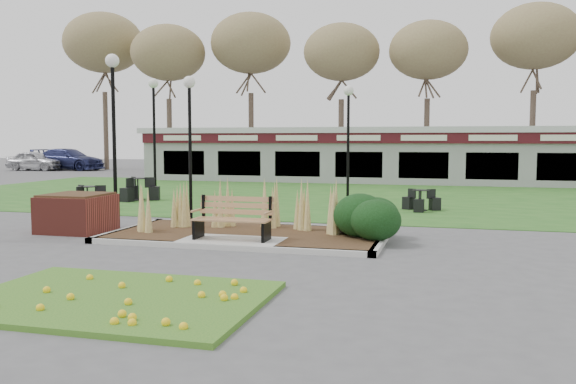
% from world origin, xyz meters
% --- Properties ---
extents(ground, '(100.00, 100.00, 0.00)m').
position_xyz_m(ground, '(0.00, 0.00, 0.00)').
color(ground, '#515154').
rests_on(ground, ground).
extents(lawn, '(34.00, 16.00, 0.02)m').
position_xyz_m(lawn, '(0.00, 12.00, 0.01)').
color(lawn, '#245D1D').
rests_on(lawn, ground).
extents(flower_bed, '(4.20, 3.00, 0.16)m').
position_xyz_m(flower_bed, '(0.00, -4.60, 0.07)').
color(flower_bed, '#2D6A1E').
rests_on(flower_bed, ground).
extents(planting_bed, '(6.75, 3.40, 1.27)m').
position_xyz_m(planting_bed, '(1.27, 1.35, 0.37)').
color(planting_bed, '#332114').
rests_on(planting_bed, ground).
extents(park_bench, '(1.70, 0.66, 0.93)m').
position_xyz_m(park_bench, '(0.00, 0.25, 0.59)').
color(park_bench, '#A17D49').
rests_on(park_bench, ground).
extents(brick_planter, '(1.50, 1.50, 0.95)m').
position_xyz_m(brick_planter, '(-4.40, 1.00, 0.48)').
color(brick_planter, maroon).
rests_on(brick_planter, ground).
extents(food_pavilion, '(24.60, 3.40, 2.90)m').
position_xyz_m(food_pavilion, '(0.00, 19.96, 1.48)').
color(food_pavilion, '#98989A').
rests_on(food_pavilion, ground).
extents(tree_backdrop, '(47.24, 5.24, 10.36)m').
position_xyz_m(tree_backdrop, '(0.00, 28.00, 8.36)').
color(tree_backdrop, '#47382B').
rests_on(tree_backdrop, ground).
extents(lamp_post_near_right, '(0.33, 0.33, 4.03)m').
position_xyz_m(lamp_post_near_right, '(-2.50, 3.60, 2.94)').
color(lamp_post_near_right, black).
rests_on(lamp_post_near_right, ground).
extents(lamp_post_mid_left, '(0.39, 0.39, 4.72)m').
position_xyz_m(lamp_post_mid_left, '(-4.86, 3.58, 3.44)').
color(lamp_post_mid_left, black).
rests_on(lamp_post_mid_left, ground).
extents(lamp_post_mid_right, '(0.34, 0.34, 4.07)m').
position_xyz_m(lamp_post_mid_right, '(1.18, 8.16, 2.97)').
color(lamp_post_mid_right, black).
rests_on(lamp_post_mid_right, ground).
extents(lamp_post_far_left, '(0.39, 0.39, 4.69)m').
position_xyz_m(lamp_post_far_left, '(-6.94, 10.03, 3.42)').
color(lamp_post_far_left, black).
rests_on(lamp_post_far_left, ground).
extents(bistro_set_a, '(1.44, 1.26, 0.76)m').
position_xyz_m(bistro_set_a, '(-6.73, 5.00, 0.27)').
color(bistro_set_a, black).
rests_on(bistro_set_a, ground).
extents(bistro_set_b, '(1.53, 1.48, 0.83)m').
position_xyz_m(bistro_set_b, '(-6.71, 8.22, 0.30)').
color(bistro_set_b, black).
rests_on(bistro_set_b, ground).
extents(bistro_set_c, '(1.24, 1.12, 0.66)m').
position_xyz_m(bistro_set_c, '(3.63, 7.61, 0.24)').
color(bistro_set_c, black).
rests_on(bistro_set_c, ground).
extents(car_silver, '(4.21, 1.72, 1.43)m').
position_xyz_m(car_silver, '(-24.76, 25.89, 0.72)').
color(car_silver, '#BABBC0').
rests_on(car_silver, ground).
extents(car_black, '(4.53, 1.88, 1.46)m').
position_xyz_m(car_black, '(-8.60, 21.00, 0.73)').
color(car_black, black).
rests_on(car_black, ground).
extents(car_blue, '(5.58, 2.57, 1.58)m').
position_xyz_m(car_blue, '(-22.73, 27.00, 0.79)').
color(car_blue, navy).
rests_on(car_blue, ground).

